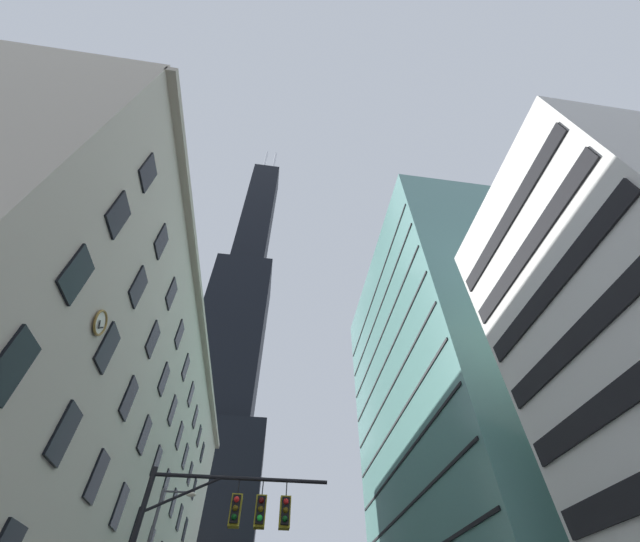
{
  "coord_description": "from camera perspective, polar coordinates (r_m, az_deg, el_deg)",
  "views": [
    {
      "loc": [
        -2.68,
        -13.4,
        1.62
      ],
      "look_at": [
        1.85,
        19.24,
        37.21
      ],
      "focal_mm": 20.81,
      "sensor_mm": 36.0,
      "label": 1
    }
  ],
  "objects": [
    {
      "name": "dark_skyscraper",
      "position": [
        118.36,
        -14.59,
        -15.44
      ],
      "size": [
        28.53,
        28.53,
        211.31
      ],
      "color": "black",
      "rests_on": "ground"
    },
    {
      "name": "traffic_signal_mast",
      "position": [
        16.48,
        -14.52,
        -33.93
      ],
      "size": [
        6.88,
        0.63,
        6.81
      ],
      "color": "black",
      "rests_on": "sidewalk_left"
    },
    {
      "name": "station_building",
      "position": [
        40.46,
        -33.01,
        -23.48
      ],
      "size": [
        15.02,
        56.08,
        27.04
      ],
      "color": "beige",
      "rests_on": "ground"
    },
    {
      "name": "glass_office_midrise",
      "position": [
        50.4,
        22.05,
        -18.41
      ],
      "size": [
        19.79,
        33.13,
        46.65
      ],
      "color": "slate",
      "rests_on": "ground"
    }
  ]
}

